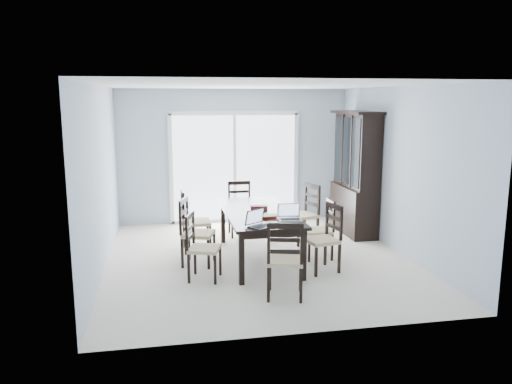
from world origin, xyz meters
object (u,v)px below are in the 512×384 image
chair_right_mid (324,222)px  chair_end_near (285,252)px  chair_left_near (198,239)px  chair_right_near (327,230)px  laptop_silver (290,216)px  game_box (259,208)px  chair_end_far (240,202)px  cell_phone (271,227)px  hot_tub (197,187)px  china_hutch (355,174)px  chair_left_mid (191,224)px  dining_table (258,216)px  laptop_dark (262,223)px  chair_right_far (307,207)px  chair_left_far (190,214)px

chair_right_mid → chair_end_near: 1.78m
chair_left_near → chair_right_near: chair_right_near is taller
laptop_silver → game_box: laptop_silver is taller
chair_end_far → game_box: (0.07, -1.40, 0.20)m
chair_end_near → cell_phone: chair_end_near is taller
chair_end_near → chair_end_far: chair_end_near is taller
chair_right_mid → laptop_silver: 0.90m
game_box → hot_tub: size_ratio=0.12×
china_hutch → chair_left_mid: bearing=-156.9°
dining_table → laptop_silver: (0.32, -0.64, 0.13)m
chair_right_near → chair_right_mid: bearing=-26.3°
chair_end_near → china_hutch: bearing=69.6°
chair_left_near → dining_table: bearing=142.9°
laptop_dark → china_hutch: bearing=10.3°
chair_end_far → game_box: size_ratio=4.42×
game_box → chair_right_far: bearing=35.5°
chair_right_mid → laptop_silver: (-0.67, -0.54, 0.25)m
game_box → dining_table: bearing=-104.0°
laptop_dark → laptop_silver: laptop_dark is taller
game_box → laptop_silver: bearing=-68.8°
laptop_silver → game_box: bearing=116.7°
dining_table → chair_end_near: chair_end_near is taller
chair_left_near → chair_right_near: size_ratio=0.95×
chair_left_near → chair_left_mid: (-0.04, 0.64, 0.05)m
china_hutch → chair_right_far: 1.22m
laptop_silver → chair_left_far: bearing=141.4°
cell_phone → hot_tub: 4.70m
cell_phone → game_box: size_ratio=0.48×
chair_left_far → game_box: size_ratio=4.61×
chair_left_mid → chair_right_near: size_ratio=1.04×
chair_left_near → china_hutch: bearing=140.4°
chair_end_far → laptop_silver: 2.20m
chair_left_near → laptop_dark: bearing=90.3°
dining_table → chair_left_near: bearing=-144.6°
dining_table → chair_right_near: chair_right_near is taller
chair_right_far → game_box: bearing=107.1°
chair_right_near → hot_tub: bearing=6.7°
dining_table → chair_left_near: size_ratio=2.10×
laptop_silver → game_box: size_ratio=1.37×
chair_right_near → chair_left_near: bearing=77.9°
chair_right_near → game_box: chair_right_near is taller
laptop_silver → hot_tub: size_ratio=0.16×
chair_right_mid → game_box: bearing=79.7°
dining_table → chair_right_far: (0.99, 0.80, -0.07)m
chair_left_far → chair_right_far: same height
chair_end_near → chair_end_far: size_ratio=1.04×
cell_phone → hot_tub: hot_tub is taller
china_hutch → chair_end_near: (-2.01, -2.84, -0.47)m
chair_left_far → chair_end_far: size_ratio=1.04×
dining_table → chair_end_far: bearing=91.7°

